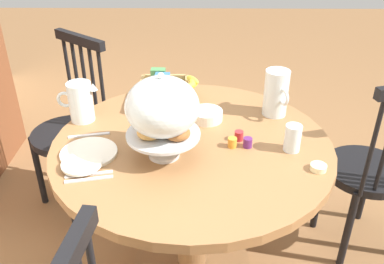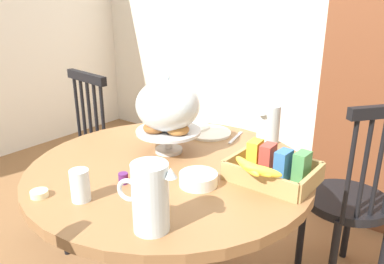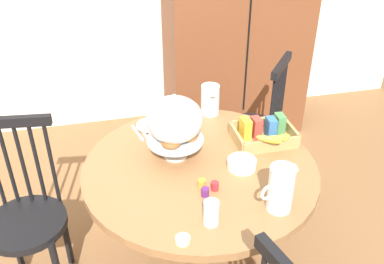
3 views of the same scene
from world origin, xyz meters
name	(u,v)px [view 1 (image 1 of 3)]	position (x,y,z in m)	size (l,w,h in m)	color
dining_table	(192,187)	(0.00, -0.03, 0.51)	(1.14, 1.14, 0.74)	olive
windsor_chair_near_window	(370,173)	(0.19, -0.88, 0.45)	(0.42, 0.42, 0.97)	black
windsor_chair_by_cabinet	(72,133)	(0.55, 0.64, 0.45)	(0.47, 0.47, 0.97)	black
pastry_stand_with_dome	(162,110)	(-0.10, 0.08, 0.94)	(0.28, 0.28, 0.34)	silver
orange_juice_pitcher	(81,103)	(0.18, 0.45, 0.82)	(0.11, 0.19, 0.18)	silver
milk_pitcher	(276,95)	(0.25, -0.40, 0.84)	(0.19, 0.11, 0.21)	silver
cereal_basket	(165,91)	(0.38, 0.10, 0.79)	(0.32, 0.30, 0.12)	tan
china_plate_large	(89,153)	(-0.09, 0.37, 0.75)	(0.22, 0.22, 0.01)	white
china_plate_small	(82,164)	(-0.18, 0.37, 0.76)	(0.15, 0.15, 0.01)	white
cereal_bowl	(207,115)	(0.19, -0.09, 0.76)	(0.14, 0.14, 0.04)	white
drinking_glass	(293,138)	(-0.05, -0.42, 0.80)	(0.06, 0.06, 0.11)	silver
butter_dish	(318,167)	(-0.19, -0.50, 0.75)	(0.06, 0.06, 0.02)	beige
jam_jar_strawberry	(239,136)	(0.02, -0.22, 0.76)	(0.04, 0.04, 0.04)	#B7282D
jam_jar_apricot	(232,142)	(-0.03, -0.19, 0.76)	(0.04, 0.04, 0.04)	orange
jam_jar_grape	(248,143)	(-0.03, -0.25, 0.76)	(0.04, 0.04, 0.04)	#5B2366
table_knife	(89,174)	(-0.23, 0.34, 0.74)	(0.17, 0.01, 0.01)	silver
dinner_fork	(89,179)	(-0.26, 0.33, 0.74)	(0.17, 0.01, 0.01)	silver
soup_spoon	(89,135)	(0.05, 0.40, 0.74)	(0.17, 0.01, 0.01)	silver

